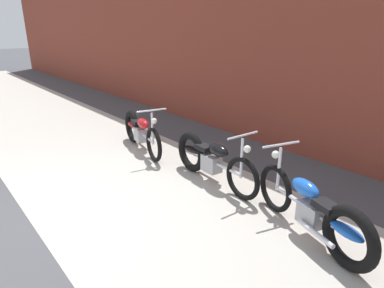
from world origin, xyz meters
The scene contains 6 objects.
ground_plane centered at (0.00, 0.00, 0.00)m, with size 80.00×80.00×0.00m, color #47474C.
sidewalk_slab centered at (0.00, 1.75, 0.00)m, with size 36.00×3.50×0.01m, color #B2ADA3.
brick_building_wall centered at (0.00, 5.20, 2.40)m, with size 36.00×0.50×4.80m, color brown.
motorcycle_red centered at (-1.57, 2.65, 0.40)m, with size 1.98×0.71×1.03m.
motorcycle_black centered at (0.52, 2.72, 0.40)m, with size 2.01×0.58×1.03m.
motorcycle_blue centered at (2.60, 2.55, 0.40)m, with size 1.95×0.82×1.03m.
Camera 1 is at (4.29, -0.79, 2.50)m, focal length 31.01 mm.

